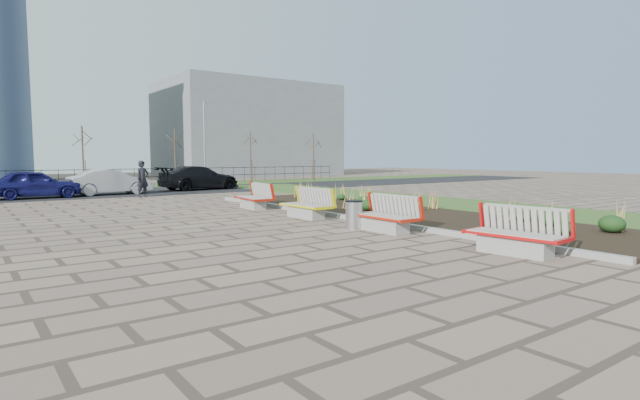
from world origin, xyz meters
TOP-DOWN VIEW (x-y plane):
  - ground at (0.00, 0.00)m, footprint 120.00×120.00m
  - planting_bed at (6.25, 5.00)m, footprint 4.50×18.00m
  - planting_curb at (3.92, 5.00)m, footprint 0.16×18.00m
  - grass_verge_near at (11.00, 5.00)m, footprint 5.00×38.00m
  - grass_verge_far at (0.00, 28.00)m, footprint 80.00×5.00m
  - road at (0.00, 22.00)m, footprint 80.00×7.00m
  - bench_a at (3.00, -2.01)m, footprint 1.11×2.18m
  - bench_b at (3.00, 2.03)m, footprint 0.92×2.11m
  - bench_c at (3.00, 5.89)m, footprint 0.94×2.12m
  - bench_d at (3.00, 9.64)m, footprint 1.11×2.18m
  - litter_bin at (2.67, 2.93)m, footprint 0.48×0.48m
  - pedestrian at (1.17, 18.04)m, footprint 0.80×0.65m
  - car_blue at (-3.42, 20.27)m, footprint 4.19×1.69m
  - car_silver at (0.22, 20.66)m, footprint 4.30×1.74m
  - car_black at (5.77, 21.69)m, footprint 5.33×2.69m
  - tree_c at (0.00, 26.50)m, footprint 1.40×1.40m
  - tree_d at (6.00, 26.50)m, footprint 1.40×1.40m
  - tree_e at (12.00, 26.50)m, footprint 1.40×1.40m
  - tree_f at (18.00, 26.50)m, footprint 1.40×1.40m
  - lamp_east at (8.00, 26.00)m, footprint 0.24×0.60m
  - railing_fence at (0.00, 29.50)m, footprint 44.00×0.10m
  - building_grey at (20.00, 42.00)m, footprint 18.00×12.00m

SIDE VIEW (x-z plane):
  - ground at x=0.00m, z-range 0.00..0.00m
  - road at x=0.00m, z-range 0.00..0.02m
  - grass_verge_near at x=11.00m, z-range 0.00..0.04m
  - grass_verge_far at x=0.00m, z-range 0.00..0.04m
  - planting_bed at x=6.25m, z-range 0.00..0.10m
  - planting_curb at x=3.92m, z-range 0.00..0.15m
  - litter_bin at x=2.67m, z-range 0.00..0.81m
  - bench_a at x=3.00m, z-range 0.00..1.00m
  - bench_b at x=3.00m, z-range 0.00..1.00m
  - bench_c at x=3.00m, z-range 0.00..1.00m
  - bench_d at x=3.00m, z-range 0.00..1.00m
  - railing_fence at x=0.00m, z-range 0.04..1.24m
  - car_silver at x=0.22m, z-range 0.02..1.41m
  - car_blue at x=-3.42m, z-range 0.02..1.45m
  - car_black at x=5.77m, z-range 0.02..1.50m
  - pedestrian at x=1.17m, z-range 0.00..1.89m
  - tree_c at x=0.00m, z-range 0.04..4.04m
  - tree_d at x=6.00m, z-range 0.04..4.04m
  - tree_e at x=12.00m, z-range 0.04..4.04m
  - tree_f at x=18.00m, z-range 0.04..4.04m
  - lamp_east at x=8.00m, z-range 0.04..6.04m
  - building_grey at x=20.00m, z-range 0.00..10.00m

